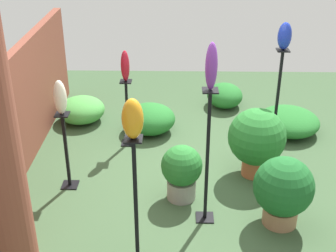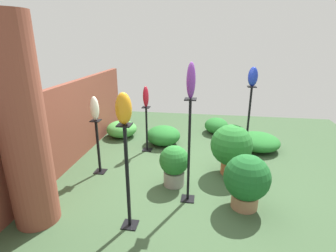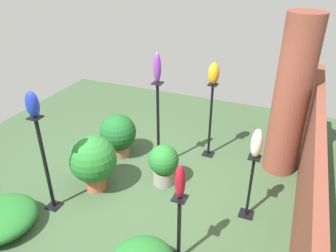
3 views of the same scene
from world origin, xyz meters
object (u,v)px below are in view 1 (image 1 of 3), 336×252
object	(u,v)px
pedestal_ivory	(67,154)
art_vase_ivory	(60,97)
pedestal_amber	(136,209)
art_vase_ruby	(125,66)
art_vase_violet	(211,66)
potted_plant_mid_left	(283,189)
art_vase_cobalt	(285,36)
potted_plant_walkway_edge	(257,139)
pedestal_ruby	(127,116)
pedestal_violet	(207,163)
pedestal_cobalt	(276,107)
potted_plant_near_pillar	(182,170)
art_vase_amber	(133,119)

from	to	relation	value
pedestal_ivory	art_vase_ivory	size ratio (longest dim) A/B	2.39
pedestal_amber	art_vase_ruby	size ratio (longest dim) A/B	3.23
art_vase_violet	art_vase_ruby	distance (m)	2.09
pedestal_amber	potted_plant_mid_left	bearing A→B (deg)	-67.26
pedestal_ivory	art_vase_cobalt	size ratio (longest dim) A/B	2.81
potted_plant_walkway_edge	pedestal_ruby	bearing A→B (deg)	65.26
art_vase_ruby	potted_plant_walkway_edge	distance (m)	1.99
pedestal_violet	pedestal_amber	size ratio (longest dim) A/B	1.12
pedestal_ruby	art_vase_ruby	xyz separation A→B (m)	(-0.00, -0.00, 0.75)
pedestal_cobalt	potted_plant_mid_left	xyz separation A→B (m)	(-1.60, 0.20, -0.25)
pedestal_cobalt	potted_plant_near_pillar	size ratio (longest dim) A/B	2.16
pedestal_ruby	art_vase_cobalt	world-z (taller)	art_vase_cobalt
art_vase_violet	art_vase_ruby	xyz separation A→B (m)	(1.72, 1.03, -0.61)
art_vase_violet	art_vase_ivory	xyz separation A→B (m)	(0.62, 1.65, -0.60)
pedestal_ivory	art_vase_violet	size ratio (longest dim) A/B	2.07
art_vase_violet	art_vase_cobalt	bearing A→B (deg)	-33.60
art_vase_ivory	art_vase_ruby	distance (m)	1.26
pedestal_ruby	potted_plant_mid_left	world-z (taller)	pedestal_ruby
pedestal_ruby	art_vase_violet	world-z (taller)	art_vase_violet
art_vase_amber	potted_plant_near_pillar	world-z (taller)	art_vase_amber
art_vase_amber	art_vase_ruby	world-z (taller)	art_vase_amber
art_vase_amber	pedestal_violet	bearing A→B (deg)	-45.01
pedestal_ruby	pedestal_cobalt	xyz separation A→B (m)	(-0.18, -2.05, 0.25)
art_vase_amber	potted_plant_mid_left	bearing A→B (deg)	-67.26
pedestal_amber	art_vase_violet	size ratio (longest dim) A/B	2.90
art_vase_ivory	art_vase_ruby	world-z (taller)	same
pedestal_amber	pedestal_cobalt	world-z (taller)	pedestal_cobalt
art_vase_cobalt	pedestal_amber	bearing A→B (deg)	142.43
art_vase_amber	art_vase_cobalt	distance (m)	2.83
potted_plant_walkway_edge	art_vase_ruby	bearing A→B (deg)	65.26
pedestal_amber	art_vase_cobalt	bearing A→B (deg)	-37.57
art_vase_ruby	art_vase_cobalt	distance (m)	2.11
pedestal_ruby	art_vase_ivory	xyz separation A→B (m)	(-1.10, 0.63, 0.76)
pedestal_cobalt	potted_plant_walkway_edge	distance (m)	0.72
pedestal_ruby	art_vase_cobalt	xyz separation A→B (m)	(-0.18, -2.05, 1.22)
pedestal_amber	pedestal_ivory	distance (m)	1.64
pedestal_ruby	art_vase_ivory	bearing A→B (deg)	150.24
pedestal_amber	art_vase_ruby	bearing A→B (deg)	7.70
art_vase_violet	art_vase_amber	bearing A→B (deg)	134.99
art_vase_ivory	potted_plant_near_pillar	distance (m)	1.63
potted_plant_near_pillar	potted_plant_walkway_edge	distance (m)	1.09
pedestal_violet	art_vase_cobalt	distance (m)	2.07
art_vase_cobalt	pedestal_cobalt	bearing A→B (deg)	-63.43
art_vase_violet	potted_plant_mid_left	world-z (taller)	art_vase_violet
pedestal_ivory	potted_plant_near_pillar	bearing A→B (deg)	-99.18
art_vase_amber	art_vase_ivory	xyz separation A→B (m)	(1.32, 0.95, -0.38)
pedestal_violet	pedestal_ruby	xyz separation A→B (m)	(1.72, 1.03, -0.28)
pedestal_ivory	pedestal_ruby	xyz separation A→B (m)	(1.10, -0.63, -0.01)
pedestal_cobalt	art_vase_cobalt	xyz separation A→B (m)	(-0.00, 0.00, 0.98)
potted_plant_mid_left	pedestal_amber	bearing A→B (deg)	112.74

